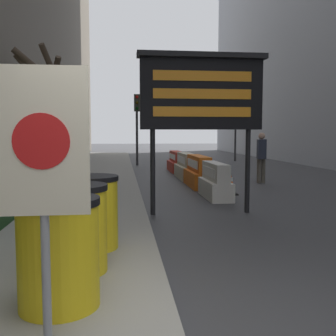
# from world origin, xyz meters

# --- Properties ---
(bare_tree) EXTENTS (1.60, 1.84, 3.90)m
(bare_tree) POSITION_xyz_m (-2.62, 8.67, 2.06)
(bare_tree) COLOR #4C3D2D
(bare_tree) RESTS_ON sidewalk_left
(barrel_drum_foreground) EXTENTS (0.71, 0.71, 0.94)m
(barrel_drum_foreground) POSITION_xyz_m (-0.99, 0.65, 0.61)
(barrel_drum_foreground) COLOR yellow
(barrel_drum_foreground) RESTS_ON sidewalk_left
(barrel_drum_middle) EXTENTS (0.71, 0.71, 0.94)m
(barrel_drum_middle) POSITION_xyz_m (-0.96, 1.50, 0.61)
(barrel_drum_middle) COLOR yellow
(barrel_drum_middle) RESTS_ON sidewalk_left
(barrel_drum_back) EXTENTS (0.71, 0.71, 0.94)m
(barrel_drum_back) POSITION_xyz_m (-0.85, 2.36, 0.61)
(barrel_drum_back) COLOR yellow
(barrel_drum_back) RESTS_ON sidewalk_left
(warning_sign) EXTENTS (0.61, 0.08, 1.91)m
(warning_sign) POSITION_xyz_m (-0.97, -0.03, 1.44)
(warning_sign) COLOR gray
(warning_sign) RESTS_ON sidewalk_left
(message_board) EXTENTS (2.54, 0.36, 3.17)m
(message_board) POSITION_xyz_m (1.12, 5.00, 2.39)
(message_board) COLOR black
(message_board) RESTS_ON ground_plane
(jersey_barrier_white) EXTENTS (0.54, 1.70, 0.89)m
(jersey_barrier_white) POSITION_xyz_m (1.86, 6.87, 0.39)
(jersey_barrier_white) COLOR silver
(jersey_barrier_white) RESTS_ON ground_plane
(jersey_barrier_orange_near) EXTENTS (0.62, 1.99, 0.94)m
(jersey_barrier_orange_near) POSITION_xyz_m (1.86, 9.02, 0.41)
(jersey_barrier_orange_near) COLOR orange
(jersey_barrier_orange_near) RESTS_ON ground_plane
(jersey_barrier_cream) EXTENTS (0.64, 2.14, 0.91)m
(jersey_barrier_cream) POSITION_xyz_m (1.86, 11.30, 0.40)
(jersey_barrier_cream) COLOR beige
(jersey_barrier_cream) RESTS_ON ground_plane
(jersey_barrier_red_striped) EXTENTS (0.62, 2.17, 0.85)m
(jersey_barrier_red_striped) POSITION_xyz_m (1.86, 13.83, 0.38)
(jersey_barrier_red_striped) COLOR red
(jersey_barrier_red_striped) RESTS_ON ground_plane
(traffic_cone_near) EXTENTS (0.34, 0.34, 0.60)m
(traffic_cone_near) POSITION_xyz_m (2.32, 13.17, 0.29)
(traffic_cone_near) COLOR black
(traffic_cone_near) RESTS_ON ground_plane
(traffic_cone_mid) EXTENTS (0.39, 0.39, 0.71)m
(traffic_cone_mid) POSITION_xyz_m (2.36, 7.36, 0.34)
(traffic_cone_mid) COLOR black
(traffic_cone_mid) RESTS_ON ground_plane
(traffic_light_near_curb) EXTENTS (0.28, 0.45, 3.57)m
(traffic_light_near_curb) POSITION_xyz_m (0.31, 17.28, 2.60)
(traffic_light_near_curb) COLOR #2D2D30
(traffic_light_near_curb) RESTS_ON ground_plane
(traffic_light_far_side) EXTENTS (0.28, 0.45, 3.56)m
(traffic_light_far_side) POSITION_xyz_m (6.15, 19.67, 2.59)
(traffic_light_far_side) COLOR #2D2D30
(traffic_light_far_side) RESTS_ON ground_plane
(pedestrian_worker) EXTENTS (0.34, 0.47, 1.64)m
(pedestrian_worker) POSITION_xyz_m (4.05, 9.62, 0.97)
(pedestrian_worker) COLOR #514C42
(pedestrian_worker) RESTS_ON ground_plane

